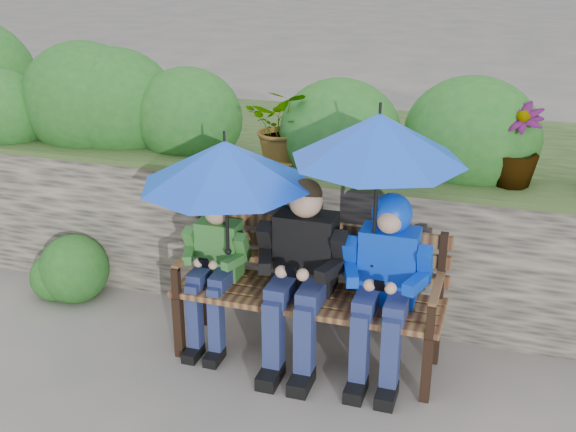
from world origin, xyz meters
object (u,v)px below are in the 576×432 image
(park_bench, at_px, (310,283))
(boy_left, at_px, (214,264))
(boy_middle, at_px, (301,267))
(boy_right, at_px, (386,274))
(umbrella_right, at_px, (379,137))
(umbrella_left, at_px, (225,163))

(park_bench, height_order, boy_left, boy_left)
(park_bench, xyz_separation_m, boy_middle, (-0.04, -0.08, 0.15))
(boy_right, bearing_deg, boy_middle, -178.09)
(boy_middle, relative_size, umbrella_right, 1.18)
(boy_right, bearing_deg, boy_left, 179.95)
(boy_left, bearing_deg, umbrella_right, 0.38)
(boy_left, distance_m, umbrella_right, 1.37)
(boy_middle, bearing_deg, umbrella_left, -177.17)
(park_bench, bearing_deg, boy_middle, -112.89)
(boy_left, bearing_deg, park_bench, 6.11)
(boy_left, bearing_deg, boy_right, -0.05)
(boy_left, relative_size, umbrella_left, 0.96)
(boy_middle, bearing_deg, park_bench, 67.11)
(boy_left, relative_size, boy_middle, 0.85)
(boy_middle, xyz_separation_m, umbrella_left, (-0.47, -0.02, 0.62))
(boy_middle, xyz_separation_m, umbrella_right, (0.43, 0.02, 0.84))
(park_bench, xyz_separation_m, umbrella_left, (-0.50, -0.11, 0.77))
(boy_left, xyz_separation_m, boy_middle, (0.58, -0.02, 0.07))
(park_bench, xyz_separation_m, boy_left, (-0.62, -0.07, 0.07))
(boy_left, height_order, boy_middle, boy_middle)
(park_bench, distance_m, umbrella_left, 0.92)
(boy_left, xyz_separation_m, umbrella_right, (1.01, 0.01, 0.92))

